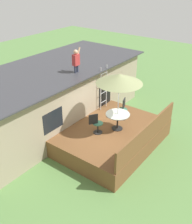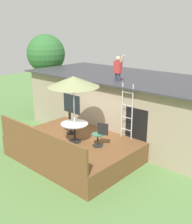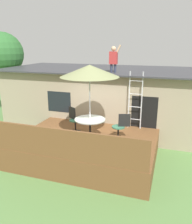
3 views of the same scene
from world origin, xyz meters
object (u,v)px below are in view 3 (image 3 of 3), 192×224
object	(u,v)px
patio_chair_right	(120,127)
person_figure	(114,57)
patio_table	(90,123)
patio_umbrella	(90,71)
patio_chair_left	(74,120)
step_ladder	(135,101)
backyard_tree	(2,54)

from	to	relation	value
patio_chair_right	person_figure	bearing A→B (deg)	-87.08
patio_table	person_figure	bearing A→B (deg)	85.93
patio_umbrella	patio_chair_left	xyz separation A→B (m)	(-0.82, 0.54, -1.89)
patio_umbrella	step_ladder	xyz separation A→B (m)	(1.24, 1.63, -1.25)
patio_umbrella	patio_chair_left	world-z (taller)	patio_umbrella
patio_umbrella	step_ladder	size ratio (longest dim) A/B	1.15
patio_table	patio_umbrella	distance (m)	1.76
step_ladder	patio_chair_left	distance (m)	2.42
patio_chair_right	patio_chair_left	bearing A→B (deg)	-25.05
patio_table	patio_chair_right	distance (m)	1.04
patio_umbrella	person_figure	size ratio (longest dim) A/B	2.29
patio_table	person_figure	distance (m)	3.17
patio_chair_left	backyard_tree	distance (m)	7.09
person_figure	step_ladder	bearing A→B (deg)	-35.62
patio_umbrella	patio_table	bearing A→B (deg)	-90.00
patio_umbrella	patio_chair_right	world-z (taller)	patio_umbrella
patio_chair_left	step_ladder	bearing A→B (deg)	61.17
patio_chair_left	patio_umbrella	bearing A→B (deg)	0.00
backyard_tree	patio_umbrella	bearing A→B (deg)	-30.87
step_ladder	person_figure	xyz separation A→B (m)	(-1.07, 0.77, 1.54)
patio_umbrella	patio_chair_right	size ratio (longest dim) A/B	2.76
step_ladder	patio_chair_left	xyz separation A→B (m)	(-2.06, -1.10, -0.64)
patio_chair_left	backyard_tree	world-z (taller)	backyard_tree
patio_table	patio_chair_left	world-z (taller)	patio_chair_left
patio_chair_right	backyard_tree	size ratio (longest dim) A/B	0.20
patio_chair_right	backyard_tree	bearing A→B (deg)	-43.94
step_ladder	backyard_tree	distance (m)	8.36
patio_umbrella	patio_chair_left	bearing A→B (deg)	146.81
person_figure	patio_chair_right	world-z (taller)	person_figure
person_figure	patio_chair_right	xyz separation A→B (m)	(0.81, -2.08, -2.19)
patio_umbrella	step_ladder	bearing A→B (deg)	52.71
patio_umbrella	person_figure	world-z (taller)	person_figure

